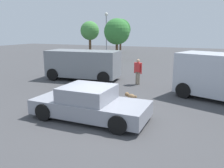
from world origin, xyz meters
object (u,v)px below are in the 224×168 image
at_px(suv_dark, 83,64).
at_px(pedestrian, 138,70).
at_px(sedan_foreground, 90,104).
at_px(dog, 130,96).
at_px(light_post_mid, 106,26).

distance_m(suv_dark, pedestrian, 3.81).
distance_m(sedan_foreground, pedestrian, 6.11).
bearing_deg(sedan_foreground, pedestrian, 90.04).
relative_size(suv_dark, pedestrian, 3.18).
bearing_deg(dog, pedestrian, -62.98).
relative_size(dog, light_post_mid, 0.12).
bearing_deg(dog, sedan_foreground, 89.24).
bearing_deg(suv_dark, light_post_mid, 103.96).
distance_m(pedestrian, light_post_mid, 18.16).
xyz_separation_m(suv_dark, light_post_mid, (-5.52, 15.34, 2.79)).
xyz_separation_m(pedestrian, light_post_mid, (-9.33, 15.30, 2.94)).
xyz_separation_m(sedan_foreground, light_post_mid, (-9.40, 21.39, 3.29)).
xyz_separation_m(sedan_foreground, dog, (0.71, 2.57, -0.31)).
relative_size(suv_dark, light_post_mid, 0.89).
xyz_separation_m(dog, pedestrian, (-0.78, 3.53, 0.66)).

